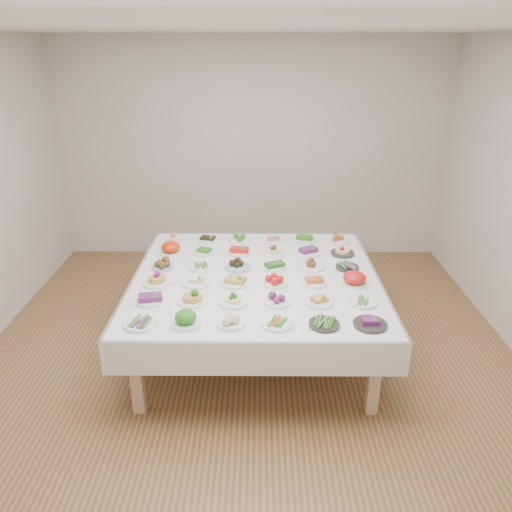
{
  "coord_description": "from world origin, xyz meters",
  "views": [
    {
      "loc": [
        0.1,
        -3.94,
        2.67
      ],
      "look_at": [
        0.07,
        0.27,
        0.88
      ],
      "focal_mm": 35.0,
      "sensor_mm": 36.0,
      "label": 1
    }
  ],
  "objects_px": {
    "display_table": "(256,282)",
    "dish_35": "(337,237)",
    "dish_0": "(141,322)",
    "dish_18": "(163,264)"
  },
  "relations": [
    {
      "from": "display_table",
      "to": "dish_18",
      "type": "relative_size",
      "value": 10.31
    },
    {
      "from": "display_table",
      "to": "dish_0",
      "type": "distance_m",
      "value": 1.21
    },
    {
      "from": "dish_0",
      "to": "dish_35",
      "type": "distance_m",
      "value": 2.41
    },
    {
      "from": "dish_18",
      "to": "dish_35",
      "type": "xyz_separation_m",
      "value": [
        1.72,
        0.69,
        0.01
      ]
    },
    {
      "from": "display_table",
      "to": "dish_18",
      "type": "xyz_separation_m",
      "value": [
        -0.87,
        0.16,
        0.11
      ]
    },
    {
      "from": "display_table",
      "to": "dish_35",
      "type": "relative_size",
      "value": 9.06
    },
    {
      "from": "display_table",
      "to": "dish_35",
      "type": "height_order",
      "value": "dish_35"
    },
    {
      "from": "dish_0",
      "to": "dish_18",
      "type": "distance_m",
      "value": 1.03
    },
    {
      "from": "dish_35",
      "to": "dish_0",
      "type": "bearing_deg",
      "value": -134.75
    },
    {
      "from": "display_table",
      "to": "dish_0",
      "type": "xyz_separation_m",
      "value": [
        -0.85,
        -0.86,
        0.09
      ]
    }
  ]
}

